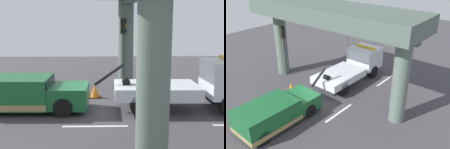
% 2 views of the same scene
% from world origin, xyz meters
% --- Properties ---
extents(ground_plane, '(60.00, 40.00, 0.10)m').
position_xyz_m(ground_plane, '(0.00, 0.00, -0.05)').
color(ground_plane, '#423F44').
extents(lane_stripe_mid, '(2.60, 0.16, 0.01)m').
position_xyz_m(lane_stripe_mid, '(0.00, -2.20, 0.00)').
color(lane_stripe_mid, silver).
rests_on(lane_stripe_mid, ground).
extents(tow_truck_white, '(7.27, 2.52, 2.46)m').
position_xyz_m(tow_truck_white, '(4.69, -0.01, 1.20)').
color(tow_truck_white, silver).
rests_on(tow_truck_white, ground).
extents(towed_van_green, '(5.23, 2.29, 1.58)m').
position_xyz_m(towed_van_green, '(-3.26, 0.00, 0.78)').
color(towed_van_green, '#195B2D').
rests_on(towed_van_green, ground).
extents(traffic_light_near, '(0.39, 0.32, 4.19)m').
position_xyz_m(traffic_light_near, '(1.52, 4.82, 3.05)').
color(traffic_light_near, '#515456').
rests_on(traffic_light_near, ground).
extents(traffic_cone_orange, '(0.59, 0.59, 0.71)m').
position_xyz_m(traffic_cone_orange, '(-0.13, 2.26, 0.34)').
color(traffic_cone_orange, orange).
rests_on(traffic_cone_orange, ground).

